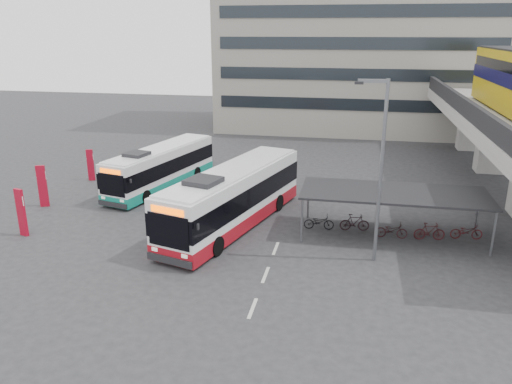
% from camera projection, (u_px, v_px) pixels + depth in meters
% --- Properties ---
extents(ground, '(120.00, 120.00, 0.00)m').
position_uv_depth(ground, '(229.00, 245.00, 26.56)').
color(ground, '#28282B').
rests_on(ground, ground).
extents(bike_shelter, '(10.00, 4.00, 2.54)m').
position_uv_depth(bike_shelter, '(393.00, 210.00, 27.31)').
color(bike_shelter, '#595B60').
rests_on(bike_shelter, ground).
extents(office_block, '(30.00, 15.00, 25.00)m').
position_uv_depth(office_block, '(360.00, 14.00, 55.12)').
color(office_block, gray).
rests_on(office_block, ground).
extents(road_markings, '(0.15, 7.60, 0.01)m').
position_uv_depth(road_markings, '(266.00, 275.00, 23.30)').
color(road_markings, beige).
rests_on(road_markings, ground).
extents(bus_main, '(5.98, 12.68, 3.67)m').
position_uv_depth(bus_main, '(234.00, 198.00, 28.65)').
color(bus_main, white).
rests_on(bus_main, ground).
extents(bus_teal, '(4.78, 10.94, 3.16)m').
position_uv_depth(bus_teal, '(161.00, 167.00, 35.83)').
color(bus_teal, white).
rests_on(bus_teal, ground).
extents(pedestrian, '(0.58, 0.77, 1.91)m').
position_uv_depth(pedestrian, '(161.00, 242.00, 24.58)').
color(pedestrian, black).
rests_on(pedestrian, ground).
extents(lamp_post, '(1.56, 0.30, 8.85)m').
position_uv_depth(lamp_post, '(379.00, 162.00, 23.22)').
color(lamp_post, '#595B60').
rests_on(lamp_post, ground).
extents(sign_totem_south, '(0.57, 0.32, 2.70)m').
position_uv_depth(sign_totem_south, '(21.00, 212.00, 27.34)').
color(sign_totem_south, maroon).
rests_on(sign_totem_south, ground).
extents(sign_totem_mid, '(0.57, 0.35, 2.74)m').
position_uv_depth(sign_totem_mid, '(42.00, 186.00, 31.88)').
color(sign_totem_mid, maroon).
rests_on(sign_totem_mid, ground).
extents(sign_totem_north, '(0.51, 0.28, 2.39)m').
position_uv_depth(sign_totem_north, '(91.00, 164.00, 37.50)').
color(sign_totem_north, maroon).
rests_on(sign_totem_north, ground).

